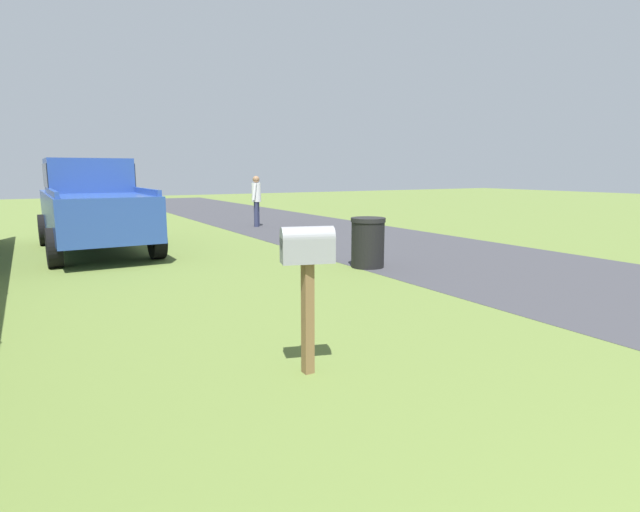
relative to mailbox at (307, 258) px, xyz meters
The scene contains 5 objects.
road_asphalt 5.83m from the mailbox, 83.83° to the right, with size 60.00×5.01×0.01m, color #38383D.
mailbox is the anchor object (origin of this frame).
pickup_truck 8.78m from the mailbox, ahead, with size 5.22×2.23×2.09m.
trash_bin 5.23m from the mailbox, 41.33° to the right, with size 0.65×0.65×0.94m.
pedestrian 12.30m from the mailbox, 20.86° to the right, with size 0.40×0.43×1.65m.
Camera 1 is at (1.57, 2.64, 1.81)m, focal length 28.26 mm.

